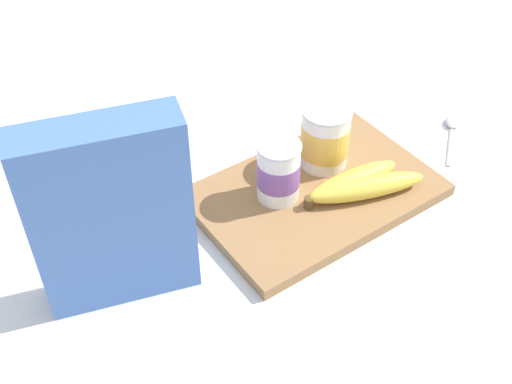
{
  "coord_description": "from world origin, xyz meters",
  "views": [
    {
      "loc": [
        -0.48,
        -0.53,
        0.67
      ],
      "look_at": [
        -0.11,
        0.0,
        0.07
      ],
      "focal_mm": 45.98,
      "sensor_mm": 36.0,
      "label": 1
    }
  ],
  "objects_px": {
    "banana_bunch": "(360,184)",
    "spoon": "(452,131)",
    "cutting_board": "(315,193)",
    "cereal_box": "(112,215)",
    "yogurt_cup_back": "(325,137)",
    "yogurt_cup_front": "(278,172)"
  },
  "relations": [
    {
      "from": "banana_bunch",
      "to": "spoon",
      "type": "distance_m",
      "value": 0.24
    },
    {
      "from": "yogurt_cup_front",
      "to": "cereal_box",
      "type": "bearing_deg",
      "value": -177.65
    },
    {
      "from": "yogurt_cup_front",
      "to": "banana_bunch",
      "type": "height_order",
      "value": "yogurt_cup_front"
    },
    {
      "from": "yogurt_cup_front",
      "to": "spoon",
      "type": "bearing_deg",
      "value": -4.95
    },
    {
      "from": "cereal_box",
      "to": "yogurt_cup_back",
      "type": "relative_size",
      "value": 2.65
    },
    {
      "from": "spoon",
      "to": "cutting_board",
      "type": "bearing_deg",
      "value": 178.17
    },
    {
      "from": "yogurt_cup_back",
      "to": "banana_bunch",
      "type": "relative_size",
      "value": 0.55
    },
    {
      "from": "yogurt_cup_front",
      "to": "banana_bunch",
      "type": "bearing_deg",
      "value": -32.31
    },
    {
      "from": "spoon",
      "to": "yogurt_cup_front",
      "type": "bearing_deg",
      "value": 175.05
    },
    {
      "from": "cutting_board",
      "to": "banana_bunch",
      "type": "xyz_separation_m",
      "value": [
        0.05,
        -0.04,
        0.03
      ]
    },
    {
      "from": "banana_bunch",
      "to": "spoon",
      "type": "height_order",
      "value": "banana_bunch"
    },
    {
      "from": "yogurt_cup_front",
      "to": "cutting_board",
      "type": "bearing_deg",
      "value": -20.4
    },
    {
      "from": "yogurt_cup_front",
      "to": "spoon",
      "type": "xyz_separation_m",
      "value": [
        0.34,
        -0.03,
        -0.06
      ]
    },
    {
      "from": "cutting_board",
      "to": "yogurt_cup_back",
      "type": "relative_size",
      "value": 3.56
    },
    {
      "from": "cereal_box",
      "to": "yogurt_cup_front",
      "type": "height_order",
      "value": "cereal_box"
    },
    {
      "from": "yogurt_cup_back",
      "to": "banana_bunch",
      "type": "height_order",
      "value": "yogurt_cup_back"
    },
    {
      "from": "cutting_board",
      "to": "cereal_box",
      "type": "distance_m",
      "value": 0.33
    },
    {
      "from": "yogurt_cup_front",
      "to": "yogurt_cup_back",
      "type": "relative_size",
      "value": 0.95
    },
    {
      "from": "yogurt_cup_back",
      "to": "banana_bunch",
      "type": "distance_m",
      "value": 0.09
    },
    {
      "from": "cereal_box",
      "to": "yogurt_cup_back",
      "type": "distance_m",
      "value": 0.36
    },
    {
      "from": "cutting_board",
      "to": "cereal_box",
      "type": "height_order",
      "value": "cereal_box"
    },
    {
      "from": "cutting_board",
      "to": "banana_bunch",
      "type": "bearing_deg",
      "value": -43.23
    }
  ]
}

